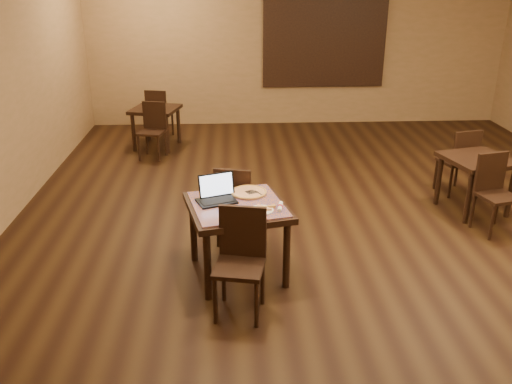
{
  "coord_description": "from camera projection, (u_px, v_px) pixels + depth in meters",
  "views": [
    {
      "loc": [
        -1.32,
        -5.54,
        2.85
      ],
      "look_at": [
        -1.08,
        -0.7,
        0.85
      ],
      "focal_mm": 38.0,
      "sensor_mm": 36.0,
      "label": 1
    }
  ],
  "objects": [
    {
      "name": "other_table_a_chair_far",
      "position": [
        460.0,
        158.0,
        7.22
      ],
      "size": [
        0.48,
        0.48,
        0.92
      ],
      "rotation": [
        0.0,
        0.0,
        3.39
      ],
      "color": "black",
      "rests_on": "ground"
    },
    {
      "name": "other_table_b_chair_far",
      "position": [
        158.0,
        111.0,
        9.68
      ],
      "size": [
        0.47,
        0.47,
        0.89
      ],
      "rotation": [
        0.0,
        0.0,
        2.9
      ],
      "color": "black",
      "rests_on": "ground"
    },
    {
      "name": "other_table_a_chair_near",
      "position": [
        494.0,
        188.0,
        6.23
      ],
      "size": [
        0.48,
        0.48,
        0.92
      ],
      "rotation": [
        0.0,
        0.0,
        0.24
      ],
      "color": "black",
      "rests_on": "ground"
    },
    {
      "name": "other_table_a",
      "position": [
        477.0,
        167.0,
        6.7
      ],
      "size": [
        0.92,
        0.92,
        0.71
      ],
      "rotation": [
        0.0,
        0.0,
        0.24
      ],
      "color": "black",
      "rests_on": "ground"
    },
    {
      "name": "pizza_pan",
      "position": [
        249.0,
        194.0,
        5.43
      ],
      "size": [
        0.35,
        0.35,
        0.01
      ],
      "primitive_type": "cylinder",
      "color": "silver",
      "rests_on": "tiled_table"
    },
    {
      "name": "chair_main_near",
      "position": [
        241.0,
        255.0,
        4.72
      ],
      "size": [
        0.49,
        0.49,
        0.96
      ],
      "rotation": [
        0.0,
        0.0,
        -0.2
      ],
      "color": "black",
      "rests_on": "ground"
    },
    {
      "name": "ground",
      "position": [
        346.0,
        235.0,
        6.26
      ],
      "size": [
        10.0,
        10.0,
        0.0
      ],
      "primitive_type": "plane",
      "color": "black",
      "rests_on": "ground"
    },
    {
      "name": "napkin_roll",
      "position": [
        280.0,
        207.0,
        5.08
      ],
      "size": [
        0.07,
        0.19,
        0.04
      ],
      "rotation": [
        0.0,
        0.0,
        -0.17
      ],
      "color": "white",
      "rests_on": "tiled_table"
    },
    {
      "name": "pizza_slice",
      "position": [
        261.0,
        209.0,
        5.04
      ],
      "size": [
        0.25,
        0.25,
        0.02
      ],
      "primitive_type": null,
      "rotation": [
        0.0,
        0.0,
        0.27
      ],
      "color": "#F4E4A3",
      "rests_on": "plate"
    },
    {
      "name": "other_table_b_chair_near",
      "position": [
        153.0,
        127.0,
        8.72
      ],
      "size": [
        0.47,
        0.47,
        0.89
      ],
      "rotation": [
        0.0,
        0.0,
        -0.24
      ],
      "color": "black",
      "rests_on": "ground"
    },
    {
      "name": "mural",
      "position": [
        324.0,
        43.0,
        10.28
      ],
      "size": [
        2.34,
        0.05,
        1.64
      ],
      "color": "#285793",
      "rests_on": "wall_back"
    },
    {
      "name": "other_table_b",
      "position": [
        156.0,
        115.0,
        9.17
      ],
      "size": [
        0.89,
        0.89,
        0.69
      ],
      "rotation": [
        0.0,
        0.0,
        -0.24
      ],
      "color": "black",
      "rests_on": "ground"
    },
    {
      "name": "spatula",
      "position": [
        251.0,
        192.0,
        5.4
      ],
      "size": [
        0.19,
        0.24,
        0.01
      ],
      "primitive_type": "cube",
      "rotation": [
        0.0,
        0.0,
        0.49
      ],
      "color": "silver",
      "rests_on": "pizza_whole"
    },
    {
      "name": "wall_back",
      "position": [
        298.0,
        46.0,
        10.31
      ],
      "size": [
        8.0,
        0.02,
        3.0
      ],
      "primitive_type": "cube",
      "color": "#97714C",
      "rests_on": "ground"
    },
    {
      "name": "chair_main_far",
      "position": [
        235.0,
        201.0,
        5.87
      ],
      "size": [
        0.49,
        0.49,
        0.92
      ],
      "rotation": [
        0.0,
        0.0,
        2.89
      ],
      "color": "black",
      "rests_on": "ground"
    },
    {
      "name": "plate",
      "position": [
        261.0,
        210.0,
        5.04
      ],
      "size": [
        0.23,
        0.23,
        0.01
      ],
      "primitive_type": "cylinder",
      "color": "white",
      "rests_on": "tiled_table"
    },
    {
      "name": "pizza_whole",
      "position": [
        249.0,
        192.0,
        5.42
      ],
      "size": [
        0.36,
        0.36,
        0.03
      ],
      "color": "#F4E4A3",
      "rests_on": "pizza_pan"
    },
    {
      "name": "tiled_table",
      "position": [
        237.0,
        213.0,
        5.24
      ],
      "size": [
        1.1,
        1.1,
        0.76
      ],
      "rotation": [
        0.0,
        0.0,
        0.23
      ],
      "color": "black",
      "rests_on": "ground"
    },
    {
      "name": "laptop",
      "position": [
        217.0,
        194.0,
        5.27
      ],
      "size": [
        0.43,
        0.4,
        0.25
      ],
      "rotation": [
        0.0,
        0.0,
        0.35
      ],
      "color": "black",
      "rests_on": "tiled_table"
    }
  ]
}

